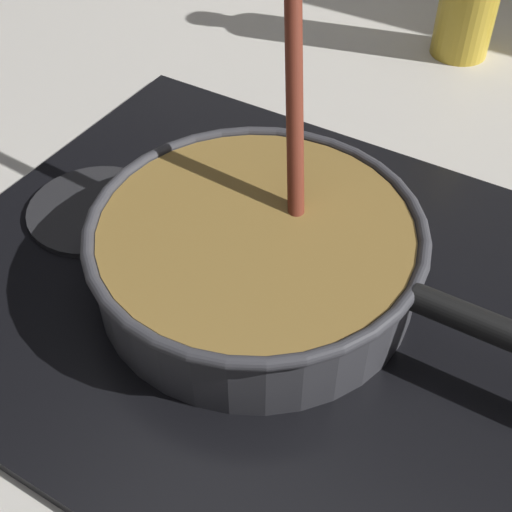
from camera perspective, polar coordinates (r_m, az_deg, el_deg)
ground at (r=0.58m, az=-2.94°, el=-9.33°), size 2.40×1.60×0.04m
hob_plate at (r=0.61m, az=-0.00°, el=-2.53°), size 0.56×0.48×0.01m
burner_ring at (r=0.60m, az=0.00°, el=-1.88°), size 0.16×0.16×0.01m
spare_burner at (r=0.68m, az=-13.17°, el=3.78°), size 0.13×0.13×0.01m
cooking_pan at (r=0.57m, az=0.19°, el=0.35°), size 0.45×0.28×0.28m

